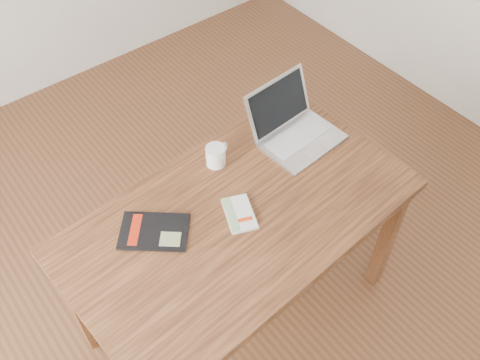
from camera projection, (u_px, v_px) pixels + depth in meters
room at (190, 82)px, 1.54m from camera, size 4.04×4.04×2.70m
desk at (239, 227)px, 2.05m from camera, size 1.37×0.84×0.75m
white_guidebook at (239, 214)px, 1.98m from camera, size 0.16×0.19×0.01m
black_guidebook at (154, 231)px, 1.93m from camera, size 0.29×0.28×0.01m
laptop at (294, 128)px, 2.22m from camera, size 0.35×0.33×0.22m
coffee_mug at (216, 155)px, 2.12m from camera, size 0.11×0.08×0.09m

